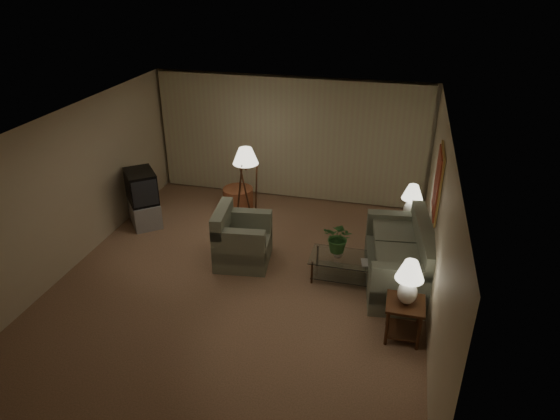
# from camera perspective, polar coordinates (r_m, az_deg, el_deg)

# --- Properties ---
(ground) EXTENTS (7.00, 7.00, 0.00)m
(ground) POSITION_cam_1_polar(r_m,az_deg,el_deg) (8.54, -4.27, -7.86)
(ground) COLOR tan
(ground) RESTS_ON ground
(room_shell) EXTENTS (6.04, 7.02, 2.72)m
(room_shell) POSITION_cam_1_polar(r_m,az_deg,el_deg) (9.02, -1.53, 6.68)
(room_shell) COLOR beige
(room_shell) RESTS_ON ground
(sofa) EXTENTS (2.16, 1.42, 0.86)m
(sofa) POSITION_cam_1_polar(r_m,az_deg,el_deg) (8.43, 13.27, -5.64)
(sofa) COLOR gray
(sofa) RESTS_ON ground
(armchair) EXTENTS (1.19, 1.15, 0.81)m
(armchair) POSITION_cam_1_polar(r_m,az_deg,el_deg) (8.81, -4.25, -3.57)
(armchair) COLOR gray
(armchair) RESTS_ON ground
(side_table_near) EXTENTS (0.53, 0.53, 0.60)m
(side_table_near) POSITION_cam_1_polar(r_m,az_deg,el_deg) (7.33, 14.02, -11.42)
(side_table_near) COLOR #331B0E
(side_table_near) RESTS_ON ground
(side_table_far) EXTENTS (0.48, 0.40, 0.60)m
(side_table_far) POSITION_cam_1_polar(r_m,az_deg,el_deg) (9.53, 14.43, -1.96)
(side_table_far) COLOR #331B0E
(side_table_far) RESTS_ON ground
(table_lamp_near) EXTENTS (0.39, 0.39, 0.68)m
(table_lamp_near) POSITION_cam_1_polar(r_m,az_deg,el_deg) (6.99, 14.56, -7.62)
(table_lamp_near) COLOR white
(table_lamp_near) RESTS_ON side_table_near
(table_lamp_far) EXTENTS (0.38, 0.38, 0.66)m
(table_lamp_far) POSITION_cam_1_polar(r_m,az_deg,el_deg) (9.27, 14.85, 1.25)
(table_lamp_far) COLOR white
(table_lamp_far) RESTS_ON side_table_far
(coffee_table) EXTENTS (1.21, 0.66, 0.41)m
(coffee_table) POSITION_cam_1_polar(r_m,az_deg,el_deg) (8.44, 7.59, -6.23)
(coffee_table) COLOR silver
(coffee_table) RESTS_ON ground
(tv_cabinet) EXTENTS (1.36, 1.35, 0.50)m
(tv_cabinet) POSITION_cam_1_polar(r_m,az_deg,el_deg) (10.49, -15.21, -0.20)
(tv_cabinet) COLOR #9F9FA1
(tv_cabinet) RESTS_ON ground
(crt_tv) EXTENTS (1.25, 1.25, 0.63)m
(crt_tv) POSITION_cam_1_polar(r_m,az_deg,el_deg) (10.25, -15.59, 2.62)
(crt_tv) COLOR black
(crt_tv) RESTS_ON tv_cabinet
(floor_lamp) EXTENTS (0.51, 0.51, 1.56)m
(floor_lamp) POSITION_cam_1_polar(r_m,az_deg,el_deg) (10.03, -3.86, 3.06)
(floor_lamp) COLOR #331B0E
(floor_lamp) RESTS_ON ground
(ottoman) EXTENTS (0.77, 0.77, 0.43)m
(ottoman) POSITION_cam_1_polar(r_m,az_deg,el_deg) (10.84, -4.80, 1.42)
(ottoman) COLOR #AC613A
(ottoman) RESTS_ON ground
(vase) EXTENTS (0.19, 0.19, 0.16)m
(vase) POSITION_cam_1_polar(r_m,az_deg,el_deg) (8.34, 6.66, -4.85)
(vase) COLOR white
(vase) RESTS_ON coffee_table
(flowers) EXTENTS (0.56, 0.52, 0.53)m
(flowers) POSITION_cam_1_polar(r_m,az_deg,el_deg) (8.17, 6.79, -2.78)
(flowers) COLOR #367032
(flowers) RESTS_ON vase
(book) EXTENTS (0.22, 0.27, 0.02)m
(book) POSITION_cam_1_polar(r_m,az_deg,el_deg) (8.27, 9.29, -5.95)
(book) COLOR olive
(book) RESTS_ON coffee_table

